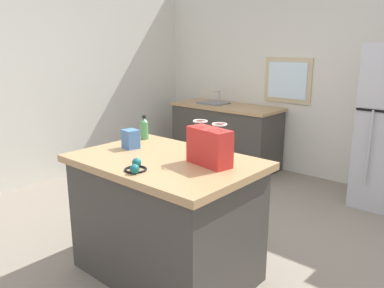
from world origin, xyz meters
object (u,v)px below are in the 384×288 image
(shopping_bag, at_px, (209,146))
(bottle, at_px, (144,129))
(kitchen_island, at_px, (166,217))
(small_box, at_px, (131,139))
(ear_defenders, at_px, (136,167))

(shopping_bag, height_order, bottle, shopping_bag)
(bottle, bearing_deg, kitchen_island, -28.98)
(kitchen_island, relative_size, bottle, 6.45)
(shopping_bag, relative_size, small_box, 2.34)
(kitchen_island, height_order, shopping_bag, shopping_bag)
(small_box, bearing_deg, ear_defenders, -37.18)
(shopping_bag, bearing_deg, kitchen_island, -164.28)
(small_box, distance_m, ear_defenders, 0.58)
(bottle, bearing_deg, small_box, -62.07)
(kitchen_island, distance_m, shopping_bag, 0.69)
(small_box, bearing_deg, kitchen_island, -4.08)
(bottle, relative_size, ear_defenders, 0.99)
(bottle, distance_m, ear_defenders, 0.88)
(small_box, relative_size, ear_defenders, 0.70)
(shopping_bag, xyz_separation_m, bottle, (-0.89, 0.21, -0.04))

